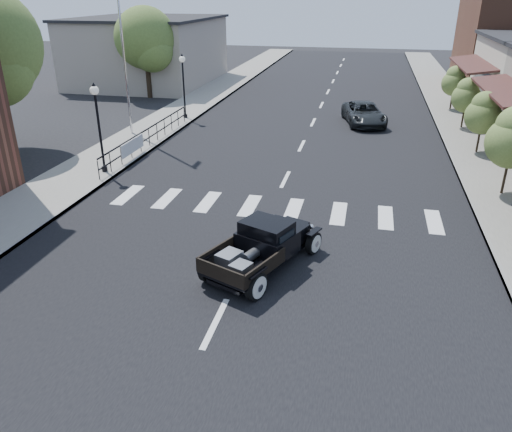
# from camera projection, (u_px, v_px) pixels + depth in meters

# --- Properties ---
(ground) EXTENTS (120.00, 120.00, 0.00)m
(ground) POSITION_uv_depth(u_px,v_px,m) (245.00, 262.00, 14.40)
(ground) COLOR black
(ground) RESTS_ON ground
(road) EXTENTS (14.00, 80.00, 0.02)m
(road) POSITION_uv_depth(u_px,v_px,m) (309.00, 131.00, 27.73)
(road) COLOR black
(road) RESTS_ON ground
(road_markings) EXTENTS (12.00, 60.00, 0.06)m
(road_markings) POSITION_uv_depth(u_px,v_px,m) (296.00, 158.00, 23.29)
(road_markings) COLOR silver
(road_markings) RESTS_ON ground
(sidewalk_left) EXTENTS (3.00, 80.00, 0.15)m
(sidewalk_left) POSITION_uv_depth(u_px,v_px,m) (165.00, 122.00, 29.38)
(sidewalk_left) COLOR gray
(sidewalk_left) RESTS_ON ground
(sidewalk_right) EXTENTS (3.00, 80.00, 0.15)m
(sidewalk_right) POSITION_uv_depth(u_px,v_px,m) (471.00, 139.00, 26.02)
(sidewalk_right) COLOR gray
(sidewalk_right) RESTS_ON ground
(low_building_left) EXTENTS (10.00, 12.00, 5.00)m
(low_building_left) POSITION_uv_depth(u_px,v_px,m) (149.00, 52.00, 41.22)
(low_building_left) COLOR #A19687
(low_building_left) RESTS_ON ground
(railing) EXTENTS (0.08, 10.00, 1.00)m
(railing) POSITION_uv_depth(u_px,v_px,m) (149.00, 136.00, 24.46)
(railing) COLOR black
(railing) RESTS_ON sidewalk_left
(banner) EXTENTS (0.04, 2.20, 0.60)m
(banner) POSITION_uv_depth(u_px,v_px,m) (133.00, 151.00, 22.75)
(banner) COLOR silver
(banner) RESTS_ON sidewalk_left
(lamp_post_b) EXTENTS (0.36, 0.36, 3.69)m
(lamp_post_b) POSITION_uv_depth(u_px,v_px,m) (99.00, 128.00, 20.41)
(lamp_post_b) COLOR black
(lamp_post_b) RESTS_ON sidewalk_left
(lamp_post_c) EXTENTS (0.36, 0.36, 3.69)m
(lamp_post_c) POSITION_uv_depth(u_px,v_px,m) (184.00, 86.00, 29.30)
(lamp_post_c) COLOR black
(lamp_post_c) RESTS_ON sidewalk_left
(flagpole) EXTENTS (0.12, 0.12, 11.84)m
(flagpole) POSITION_uv_depth(u_px,v_px,m) (120.00, 15.00, 24.38)
(flagpole) COLOR silver
(flagpole) RESTS_ON sidewalk_left
(big_tree_far) EXTENTS (4.26, 4.26, 6.25)m
(big_tree_far) POSITION_uv_depth(u_px,v_px,m) (146.00, 53.00, 35.13)
(big_tree_far) COLOR #4C632A
(big_tree_far) RESTS_ON ground
(small_tree_b) EXTENTS (1.90, 1.90, 3.17)m
(small_tree_b) POSITION_uv_depth(u_px,v_px,m) (510.00, 153.00, 18.23)
(small_tree_b) COLOR #586D32
(small_tree_b) RESTS_ON sidewalk_right
(small_tree_c) EXTENTS (1.64, 1.64, 2.74)m
(small_tree_c) POSITION_uv_depth(u_px,v_px,m) (482.00, 123.00, 23.13)
(small_tree_c) COLOR #586D32
(small_tree_c) RESTS_ON sidewalk_right
(small_tree_d) EXTENTS (1.57, 1.57, 2.61)m
(small_tree_d) POSITION_uv_depth(u_px,v_px,m) (465.00, 104.00, 27.40)
(small_tree_d) COLOR #586D32
(small_tree_d) RESTS_ON sidewalk_right
(small_tree_e) EXTENTS (1.56, 1.56, 2.60)m
(small_tree_e) POSITION_uv_depth(u_px,v_px,m) (453.00, 88.00, 31.71)
(small_tree_e) COLOR #586D32
(small_tree_e) RESTS_ON sidewalk_right
(hotrod_pickup) EXTENTS (3.31, 4.45, 1.40)m
(hotrod_pickup) POSITION_uv_depth(u_px,v_px,m) (263.00, 246.00, 13.82)
(hotrod_pickup) COLOR black
(hotrod_pickup) RESTS_ON ground
(second_car) EXTENTS (2.96, 4.73, 1.22)m
(second_car) POSITION_uv_depth(u_px,v_px,m) (364.00, 114.00, 28.96)
(second_car) COLOR black
(second_car) RESTS_ON ground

